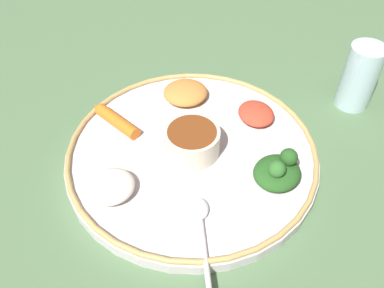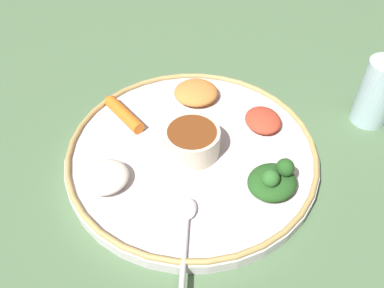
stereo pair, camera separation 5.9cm
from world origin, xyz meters
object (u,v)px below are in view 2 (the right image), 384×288
Objects in this scene: greens_pile at (273,180)px; carrot_near_spoon at (122,112)px; center_bowl at (192,141)px; spoon at (186,236)px; drinking_glass at (376,97)px.

greens_pile is 0.93× the size of carrot_near_spoon.
greens_pile is (0.10, -0.08, -0.00)m from center_bowl.
spoon is 1.93× the size of greens_pile.
greens_pile reaches higher than center_bowl.
drinking_glass is at bearing 35.50° from greens_pile.
drinking_glass is at bearing 32.45° from spoon.
greens_pile is 0.24m from drinking_glass.
greens_pile is 0.79× the size of drinking_glass.
carrot_near_spoon is 0.85× the size of drinking_glass.
drinking_glass is at bearing 11.40° from center_bowl.
spoon is at bearing -152.89° from greens_pile.
center_bowl is 0.15m from spoon.
drinking_glass reaches higher than center_bowl.
greens_pile is at bearing 27.11° from spoon.
drinking_glass reaches higher than greens_pile.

